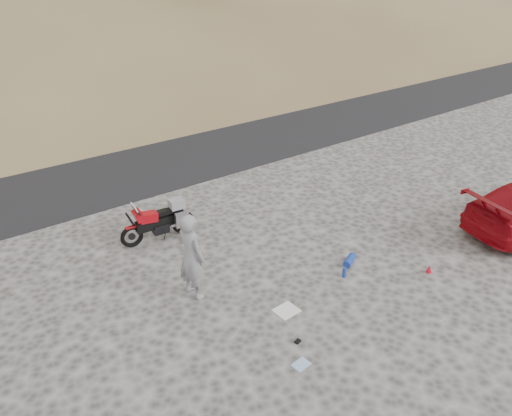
# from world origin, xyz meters

# --- Properties ---
(ground) EXTENTS (140.00, 140.00, 0.00)m
(ground) POSITION_xyz_m (0.00, 0.00, 0.00)
(ground) COLOR #3F3C3A
(ground) RESTS_ON ground
(road) EXTENTS (120.00, 7.00, 0.05)m
(road) POSITION_xyz_m (0.00, 9.00, 0.00)
(road) COLOR black
(road) RESTS_ON ground
(motorcycle) EXTENTS (2.00, 0.66, 1.19)m
(motorcycle) POSITION_xyz_m (-0.19, 3.17, 0.51)
(motorcycle) COLOR black
(motorcycle) RESTS_ON ground
(man) EXTENTS (0.60, 0.79, 1.97)m
(man) POSITION_xyz_m (-0.70, 0.65, 0.00)
(man) COLOR gray
(man) RESTS_ON ground
(gear_white_cloth) EXTENTS (0.50, 0.45, 0.02)m
(gear_white_cloth) POSITION_xyz_m (0.57, -0.97, 0.01)
(gear_white_cloth) COLOR white
(gear_white_cloth) RESTS_ON ground
(gear_blue_mat) EXTENTS (0.49, 0.36, 0.18)m
(gear_blue_mat) POSITION_xyz_m (2.88, -0.50, 0.09)
(gear_blue_mat) COLOR navy
(gear_blue_mat) RESTS_ON ground
(gear_bottle) EXTENTS (0.11, 0.11, 0.25)m
(gear_bottle) POSITION_xyz_m (2.38, -0.81, 0.12)
(gear_bottle) COLOR navy
(gear_bottle) RESTS_ON ground
(gear_funnel) EXTENTS (0.16, 0.16, 0.18)m
(gear_funnel) POSITION_xyz_m (4.11, -1.83, 0.09)
(gear_funnel) COLOR #B10B1D
(gear_funnel) RESTS_ON ground
(gear_glove_a) EXTENTS (0.14, 0.12, 0.04)m
(gear_glove_a) POSITION_xyz_m (0.16, -1.81, 0.02)
(gear_glove_a) COLOR black
(gear_glove_a) RESTS_ON ground
(gear_blue_cloth) EXTENTS (0.34, 0.27, 0.01)m
(gear_blue_cloth) POSITION_xyz_m (-0.16, -2.29, 0.01)
(gear_blue_cloth) COLOR #94B8E4
(gear_blue_cloth) RESTS_ON ground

